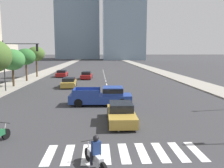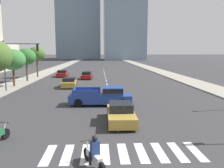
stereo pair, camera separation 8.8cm
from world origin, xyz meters
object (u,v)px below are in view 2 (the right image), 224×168
Objects in this scene: motorcycle_lead at (94,155)px; street_tree_second at (13,60)px; sedan_gold_3 at (69,83)px; pickup_truck at (104,96)px; street_tree_third at (26,57)px; sedan_red_2 at (62,74)px; traffic_signal_far at (17,57)px; sedan_red_0 at (87,76)px; street_tree_fourth at (37,54)px; sedan_gold_1 at (121,114)px.

motorcycle_lead is 0.40× the size of street_tree_second.
street_tree_second is (-7.64, 0.35, 3.18)m from sedan_gold_3.
motorcycle_lead is 11.86m from pickup_truck.
street_tree_third is at bearing 49.45° from sedan_gold_3.
motorcycle_lead is at bearing -168.91° from sedan_red_2.
sedan_red_2 is at bearing 81.43° from traffic_signal_far.
pickup_truck is at bearing -158.69° from sedan_gold_3.
motorcycle_lead is 32.72m from sedan_red_0.
sedan_red_2 is (-7.68, 24.76, -0.21)m from pickup_truck.
sedan_gold_3 is (-3.97, 22.85, 0.04)m from motorcycle_lead.
sedan_gold_3 is 0.83× the size of street_tree_third.
street_tree_second is 0.89× the size of street_tree_fourth.
sedan_gold_3 reaches higher than sedan_red_0.
pickup_truck is 1.37× the size of sedan_red_2.
street_tree_fourth is (-9.58, 2.83, 3.89)m from sedan_red_0.
traffic_signal_far is (-2.60, -17.22, 3.71)m from sedan_red_2.
sedan_red_2 is at bearing -13.46° from motorcycle_lead.
street_tree_fourth is (-4.54, -1.11, 3.88)m from sedan_red_2.
traffic_signal_far is 1.06× the size of street_tree_fourth.
pickup_truck is 1.01× the size of street_tree_fourth.
sedan_gold_1 is at bearing -65.40° from street_tree_fourth.
street_tree_fourth is at bearing 90.00° from street_tree_third.
street_tree_second is 5.89m from street_tree_third.
motorcycle_lead is at bearing -14.07° from sedan_gold_1.
motorcycle_lead is 0.35× the size of pickup_truck.
sedan_red_0 is at bearing -12.53° from sedan_gold_3.
street_tree_second is at bearing -90.00° from street_tree_third.
street_tree_second reaches higher than sedan_gold_3.
sedan_gold_1 is 1.01× the size of sedan_gold_3.
sedan_red_2 is 6.08m from street_tree_fourth.
sedan_red_2 is at bearing 11.39° from sedan_gold_3.
sedan_gold_1 is 1.04× the size of sedan_red_2.
motorcycle_lead is at bearing -63.50° from traffic_signal_far.
motorcycle_lead is at bearing -68.25° from street_tree_third.
street_tree_second is at bearing 138.36° from sedan_red_0.
traffic_signal_far is (-7.63, -13.28, 3.71)m from sedan_red_0.
sedan_red_0 is at bearing 100.17° from pickup_truck.
sedan_gold_3 is (-1.95, -9.80, 0.01)m from sedan_red_0.
pickup_truck reaches higher than sedan_red_0.
sedan_red_0 is 0.75× the size of street_tree_fourth.
street_tree_second is at bearing 2.18° from motorcycle_lead.
street_tree_fourth is (-12.22, 23.65, 3.68)m from pickup_truck.
street_tree_fourth reaches higher than sedan_red_0.
motorcycle_lead is 0.47× the size of sedan_red_0.
sedan_gold_1 is 17.64m from traffic_signal_far.
sedan_gold_1 is 32.22m from street_tree_fourth.
sedan_red_2 is 0.80× the size of street_tree_third.
street_tree_third reaches higher than sedan_gold_1.
street_tree_fourth is at bearing 96.90° from traffic_signal_far.
motorcycle_lead is at bearing -90.04° from pickup_truck.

